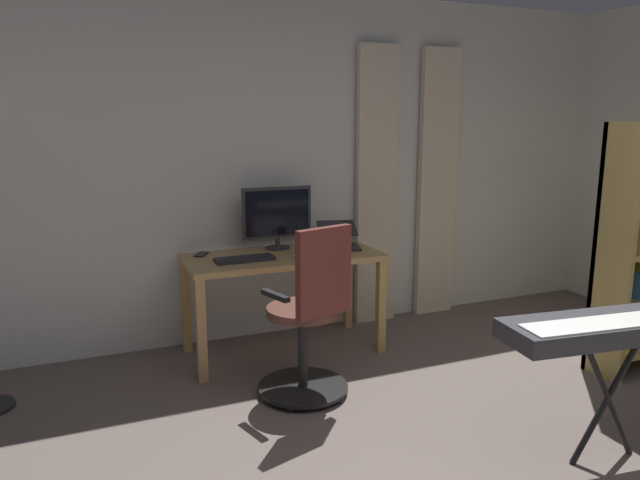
# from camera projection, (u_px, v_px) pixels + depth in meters

# --- Properties ---
(back_room_partition) EXTENTS (5.71, 0.10, 2.62)m
(back_room_partition) POSITION_uv_depth(u_px,v_px,m) (303.00, 167.00, 4.57)
(back_room_partition) COLOR silver
(back_room_partition) RESTS_ON ground
(curtain_left_panel) EXTENTS (0.35, 0.06, 2.25)m
(curtain_left_panel) POSITION_uv_depth(u_px,v_px,m) (437.00, 185.00, 4.96)
(curtain_left_panel) COLOR beige
(curtain_left_panel) RESTS_ON ground
(curtain_right_panel) EXTENTS (0.35, 0.06, 2.25)m
(curtain_right_panel) POSITION_uv_depth(u_px,v_px,m) (376.00, 188.00, 4.74)
(curtain_right_panel) COLOR beige
(curtain_right_panel) RESTS_ON ground
(desk) EXTENTS (1.38, 0.64, 0.73)m
(desk) POSITION_uv_depth(u_px,v_px,m) (283.00, 268.00, 4.16)
(desk) COLOR tan
(desk) RESTS_ON ground
(office_chair) EXTENTS (0.56, 0.56, 1.08)m
(office_chair) POSITION_uv_depth(u_px,v_px,m) (310.00, 319.00, 3.48)
(office_chair) COLOR black
(office_chair) RESTS_ON ground
(computer_monitor) EXTENTS (0.53, 0.18, 0.46)m
(computer_monitor) POSITION_uv_depth(u_px,v_px,m) (277.00, 215.00, 4.28)
(computer_monitor) COLOR #333338
(computer_monitor) RESTS_ON desk
(computer_keyboard) EXTENTS (0.40, 0.15, 0.02)m
(computer_keyboard) POSITION_uv_depth(u_px,v_px,m) (245.00, 259.00, 3.95)
(computer_keyboard) COLOR #232328
(computer_keyboard) RESTS_ON desk
(laptop) EXTENTS (0.37, 0.42, 0.18)m
(laptop) POSITION_uv_depth(u_px,v_px,m) (338.00, 240.00, 4.36)
(laptop) COLOR #232328
(laptop) RESTS_ON desk
(computer_mouse) EXTENTS (0.06, 0.10, 0.04)m
(computer_mouse) POSITION_uv_depth(u_px,v_px,m) (299.00, 256.00, 4.00)
(computer_mouse) COLOR #B7BCC1
(computer_mouse) RESTS_ON desk
(cell_phone_by_monitor) EXTENTS (0.13, 0.16, 0.01)m
(cell_phone_by_monitor) POSITION_uv_depth(u_px,v_px,m) (201.00, 254.00, 4.12)
(cell_phone_by_monitor) COLOR black
(cell_phone_by_monitor) RESTS_ON desk
(mug_tea) EXTENTS (0.12, 0.08, 0.09)m
(mug_tea) POSITION_uv_depth(u_px,v_px,m) (315.00, 251.00, 4.04)
(mug_tea) COLOR #CC3D33
(mug_tea) RESTS_ON desk
(piano_keyboard) EXTENTS (1.16, 0.45, 0.75)m
(piano_keyboard) POSITION_uv_depth(u_px,v_px,m) (615.00, 329.00, 2.78)
(piano_keyboard) COLOR black
(piano_keyboard) RESTS_ON ground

